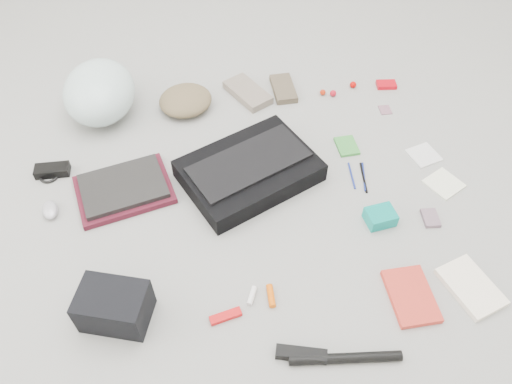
{
  "coord_description": "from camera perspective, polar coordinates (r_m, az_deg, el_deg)",
  "views": [
    {
      "loc": [
        -0.18,
        -1.13,
        1.4
      ],
      "look_at": [
        0.0,
        0.0,
        0.05
      ],
      "focal_mm": 35.0,
      "sensor_mm": 36.0,
      "label": 1
    }
  ],
  "objects": [
    {
      "name": "ground_plane",
      "position": [
        1.8,
        0.0,
        -1.03
      ],
      "size": [
        4.0,
        4.0,
        0.0
      ],
      "primitive_type": "plane",
      "color": "gray"
    },
    {
      "name": "messenger_bag",
      "position": [
        1.85,
        -0.78,
        2.46
      ],
      "size": [
        0.57,
        0.5,
        0.08
      ],
      "primitive_type": "cube",
      "rotation": [
        0.0,
        0.0,
        0.42
      ],
      "color": "black",
      "rests_on": "ground_plane"
    },
    {
      "name": "bag_flap",
      "position": [
        1.82,
        -0.8,
        3.42
      ],
      "size": [
        0.48,
        0.36,
        0.01
      ],
      "primitive_type": "cube",
      "rotation": [
        0.0,
        0.0,
        0.42
      ],
      "color": "black",
      "rests_on": "messenger_bag"
    },
    {
      "name": "laptop_sleeve",
      "position": [
        1.89,
        -14.83,
        0.24
      ],
      "size": [
        0.38,
        0.32,
        0.02
      ],
      "primitive_type": "cube",
      "rotation": [
        0.0,
        0.0,
        0.23
      ],
      "color": "#511321",
      "rests_on": "ground_plane"
    },
    {
      "name": "laptop",
      "position": [
        1.87,
        -14.95,
        0.67
      ],
      "size": [
        0.34,
        0.28,
        0.02
      ],
      "primitive_type": "cube",
      "rotation": [
        0.0,
        0.0,
        0.23
      ],
      "color": "black",
      "rests_on": "laptop_sleeve"
    },
    {
      "name": "bike_helmet",
      "position": [
        2.17,
        -17.46,
        10.85
      ],
      "size": [
        0.32,
        0.38,
        0.22
      ],
      "primitive_type": "ellipsoid",
      "rotation": [
        0.0,
        0.0,
        -0.08
      ],
      "color": "white",
      "rests_on": "ground_plane"
    },
    {
      "name": "beanie",
      "position": [
        2.16,
        -8.06,
        10.34
      ],
      "size": [
        0.29,
        0.28,
        0.08
      ],
      "primitive_type": "ellipsoid",
      "rotation": [
        0.0,
        0.0,
        0.39
      ],
      "color": "brown",
      "rests_on": "ground_plane"
    },
    {
      "name": "mitten_left",
      "position": [
        2.22,
        -0.97,
        11.3
      ],
      "size": [
        0.2,
        0.25,
        0.03
      ],
      "primitive_type": "cube",
      "rotation": [
        0.0,
        0.0,
        0.49
      ],
      "color": "gray",
      "rests_on": "ground_plane"
    },
    {
      "name": "mitten_right",
      "position": [
        2.25,
        3.15,
        11.71
      ],
      "size": [
        0.1,
        0.18,
        0.03
      ],
      "primitive_type": "cube",
      "rotation": [
        0.0,
        0.0,
        0.02
      ],
      "color": "brown",
      "rests_on": "ground_plane"
    },
    {
      "name": "power_brick",
      "position": [
        2.03,
        -22.26,
        2.32
      ],
      "size": [
        0.13,
        0.06,
        0.03
      ],
      "primitive_type": "cube",
      "rotation": [
        0.0,
        0.0,
        -0.03
      ],
      "color": "black",
      "rests_on": "ground_plane"
    },
    {
      "name": "cable_coil",
      "position": [
        2.03,
        -22.57,
        1.71
      ],
      "size": [
        0.09,
        0.09,
        0.01
      ],
      "primitive_type": "torus",
      "rotation": [
        0.0,
        0.0,
        -0.35
      ],
      "color": "black",
      "rests_on": "ground_plane"
    },
    {
      "name": "mouse",
      "position": [
        1.9,
        -22.47,
        -1.9
      ],
      "size": [
        0.07,
        0.1,
        0.03
      ],
      "primitive_type": "ellipsoid",
      "rotation": [
        0.0,
        0.0,
        0.2
      ],
      "color": "#ABA9B4",
      "rests_on": "ground_plane"
    },
    {
      "name": "camera_bag",
      "position": [
        1.56,
        -15.9,
        -12.45
      ],
      "size": [
        0.23,
        0.19,
        0.13
      ],
      "primitive_type": "cube",
      "rotation": [
        0.0,
        0.0,
        -0.32
      ],
      "color": "black",
      "rests_on": "ground_plane"
    },
    {
      "name": "multitool",
      "position": [
        1.55,
        -3.5,
        -13.98
      ],
      "size": [
        0.1,
        0.05,
        0.02
      ],
      "primitive_type": "cube",
      "rotation": [
        0.0,
        0.0,
        0.21
      ],
      "color": "red",
      "rests_on": "ground_plane"
    },
    {
      "name": "toiletry_tube_white",
      "position": [
        1.58,
        -0.47,
        -11.77
      ],
      "size": [
        0.04,
        0.06,
        0.02
      ],
      "primitive_type": "cylinder",
      "rotation": [
        1.57,
        0.0,
        -0.42
      ],
      "color": "white",
      "rests_on": "ground_plane"
    },
    {
      "name": "toiletry_tube_orange",
      "position": [
        1.58,
        1.72,
        -11.78
      ],
      "size": [
        0.02,
        0.07,
        0.02
      ],
      "primitive_type": "cylinder",
      "rotation": [
        1.57,
        0.0,
        -0.03
      ],
      "color": "#EA5B05",
      "rests_on": "ground_plane"
    },
    {
      "name": "u_lock",
      "position": [
        1.5,
        5.19,
        -17.98
      ],
      "size": [
        0.15,
        0.08,
        0.03
      ],
      "primitive_type": "cube",
      "rotation": [
        0.0,
        0.0,
        -0.27
      ],
      "color": "black",
      "rests_on": "ground_plane"
    },
    {
      "name": "bike_pump",
      "position": [
        1.51,
        10.17,
        -18.19
      ],
      "size": [
        0.32,
        0.07,
        0.03
      ],
      "primitive_type": "cylinder",
      "rotation": [
        0.0,
        1.57,
        -0.11
      ],
      "color": "black",
      "rests_on": "ground_plane"
    },
    {
      "name": "book_red",
      "position": [
        1.65,
        17.28,
        -11.28
      ],
      "size": [
        0.13,
        0.2,
        0.02
      ],
      "primitive_type": "cube",
      "rotation": [
        0.0,
        0.0,
        0.01
      ],
      "color": "red",
      "rests_on": "ground_plane"
    },
    {
      "name": "book_white",
      "position": [
        1.73,
        23.34,
        -9.93
      ],
      "size": [
        0.18,
        0.23,
        0.02
      ],
      "primitive_type": "cube",
      "rotation": [
        0.0,
        0.0,
        0.3
      ],
      "color": "white",
      "rests_on": "ground_plane"
    },
    {
      "name": "notepad",
      "position": [
        2.02,
        10.33,
        5.19
      ],
      "size": [
        0.08,
        0.11,
        0.01
      ],
      "primitive_type": "cube",
      "rotation": [
        0.0,
        0.0,
        0.04
      ],
      "color": "#378936",
      "rests_on": "ground_plane"
    },
    {
      "name": "pen_blue",
      "position": [
        1.91,
        10.88,
        1.85
      ],
      "size": [
        0.02,
        0.13,
        0.01
      ],
      "primitive_type": "cylinder",
      "rotation": [
        1.57,
        0.0,
        -0.09
      ],
      "color": "navy",
      "rests_on": "ground_plane"
    },
    {
      "name": "pen_black",
      "position": [
        1.92,
        12.2,
        1.63
      ],
      "size": [
        0.03,
        0.15,
        0.01
      ],
      "primitive_type": "cylinder",
      "rotation": [
        1.57,
        0.0,
        -0.13
      ],
      "color": "black",
      "rests_on": "ground_plane"
    },
    {
      "name": "pen_navy",
      "position": [
        1.92,
        12.23,
        1.72
      ],
      "size": [
        0.04,
        0.14,
        0.01
      ],
      "primitive_type": "cylinder",
      "rotation": [
        1.57,
        0.0,
        -0.21
      ],
      "color": "navy",
      "rests_on": "ground_plane"
    },
    {
      "name": "accordion_wallet",
      "position": [
        1.78,
        14.02,
        -2.77
      ],
      "size": [
        0.11,
        0.09,
        0.05
      ],
      "primitive_type": "cube",
      "rotation": [
        0.0,
        0.0,
        0.14
      ],
      "color": "#059185",
      "rests_on": "ground_plane"
    },
    {
      "name": "card_deck",
      "position": [
        1.85,
        19.31,
        -2.83
      ],
      "size": [
        0.06,
        0.08,
        0.01
      ],
      "primitive_type": "cube",
      "rotation": [
        0.0,
        0.0,
        -0.09
      ],
      "color": "gray",
      "rests_on": "ground_plane"
    },
    {
      "name": "napkin_top",
      "position": [
        2.06,
        18.61,
        4.02
      ],
      "size": [
        0.13,
        0.13,
        0.01
      ],
      "primitive_type": "cube",
      "rotation": [
        0.0,
        0.0,
        0.27
      ],
      "color": "silver",
      "rests_on": "ground_plane"
    },
    {
      "name": "napkin_bottom",
      "position": [
        1.98,
        20.67,
        0.91
      ],
      "size": [
        0.16,
        0.16,
        0.01
      ],
      "primitive_type": "cube",
      "rotation": [
        0.0,
        0.0,
        0.48
      ],
      "color": "white",
      "rests_on": "ground_plane"
    },
    {
      "name": "lollipop_a",
      "position": [
        2.25,
        7.63,
        11.22
      ],
      "size": [
        0.03,
        0.03,
        0.03
      ],
      "primitive_type": "sphere",
      "rotation": [
        0.0,
        0.0,
        0.33
      ],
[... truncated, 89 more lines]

